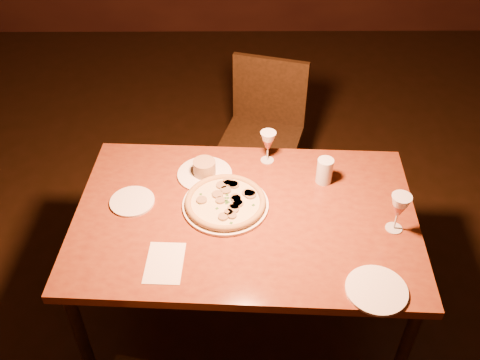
{
  "coord_description": "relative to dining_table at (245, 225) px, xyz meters",
  "views": [
    {
      "loc": [
        -0.29,
        -1.4,
        2.31
      ],
      "look_at": [
        -0.28,
        0.23,
        0.9
      ],
      "focal_mm": 40.0,
      "sensor_mm": 36.0,
      "label": 1
    }
  ],
  "objects": [
    {
      "name": "wine_glass_far",
      "position": [
        0.11,
        0.35,
        0.15
      ],
      "size": [
        0.07,
        0.07,
        0.16
      ],
      "primitive_type": null,
      "color": "#AC5447",
      "rests_on": "dining_table"
    },
    {
      "name": "floor",
      "position": [
        0.26,
        -0.18,
        -0.69
      ],
      "size": [
        7.0,
        7.0,
        0.0
      ],
      "primitive_type": "plane",
      "color": "black",
      "rests_on": "ground"
    },
    {
      "name": "ramekin_saucer",
      "position": [
        -0.18,
        0.25,
        0.09
      ],
      "size": [
        0.24,
        0.24,
        0.08
      ],
      "color": "white",
      "rests_on": "dining_table"
    },
    {
      "name": "wine_glass_right",
      "position": [
        0.59,
        -0.09,
        0.15
      ],
      "size": [
        0.08,
        0.08,
        0.17
      ],
      "primitive_type": null,
      "color": "#AC5447",
      "rests_on": "dining_table"
    },
    {
      "name": "side_plate_left",
      "position": [
        -0.48,
        0.08,
        0.07
      ],
      "size": [
        0.19,
        0.19,
        0.01
      ],
      "primitive_type": "cylinder",
      "color": "white",
      "rests_on": "dining_table"
    },
    {
      "name": "side_plate_near",
      "position": [
        0.46,
        -0.4,
        0.07
      ],
      "size": [
        0.22,
        0.22,
        0.01
      ],
      "primitive_type": "cylinder",
      "color": "white",
      "rests_on": "dining_table"
    },
    {
      "name": "water_tumbler",
      "position": [
        0.35,
        0.21,
        0.13
      ],
      "size": [
        0.07,
        0.07,
        0.12
      ],
      "primitive_type": "cylinder",
      "color": "silver",
      "rests_on": "dining_table"
    },
    {
      "name": "dining_table",
      "position": [
        0.0,
        0.0,
        0.0
      ],
      "size": [
        1.46,
        0.99,
        0.76
      ],
      "rotation": [
        0.0,
        0.0,
        -0.06
      ],
      "color": "brown",
      "rests_on": "floor"
    },
    {
      "name": "pizza_plate",
      "position": [
        -0.08,
        0.05,
        0.09
      ],
      "size": [
        0.36,
        0.36,
        0.04
      ],
      "color": "white",
      "rests_on": "dining_table"
    },
    {
      "name": "menu_card",
      "position": [
        -0.31,
        -0.26,
        0.07
      ],
      "size": [
        0.15,
        0.21,
        0.0
      ],
      "primitive_type": "cube",
      "rotation": [
        0.0,
        0.0,
        -0.05
      ],
      "color": "white",
      "rests_on": "dining_table"
    },
    {
      "name": "chair_far",
      "position": [
        0.12,
        0.95,
        -0.18
      ],
      "size": [
        0.54,
        0.54,
        0.9
      ],
      "rotation": [
        0.0,
        0.0,
        -0.29
      ],
      "color": "black",
      "rests_on": "floor"
    },
    {
      "name": "pendant_light",
      "position": [
        0.0,
        0.0,
        0.88
      ],
      "size": [
        0.12,
        0.12,
        0.12
      ],
      "primitive_type": "sphere",
      "color": "#FF8247",
      "rests_on": "ceiling"
    }
  ]
}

